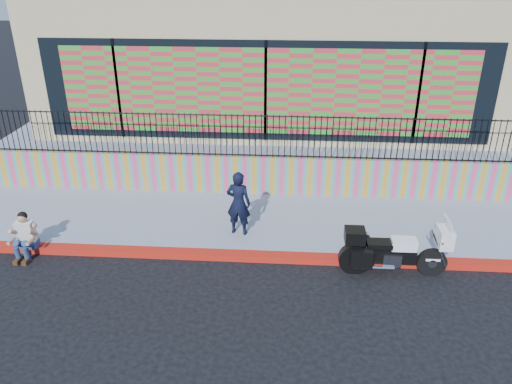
{
  "coord_description": "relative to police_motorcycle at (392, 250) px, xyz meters",
  "views": [
    {
      "loc": [
        0.68,
        -9.62,
        6.27
      ],
      "look_at": [
        -0.07,
        1.2,
        1.13
      ],
      "focal_mm": 35.0,
      "sensor_mm": 36.0,
      "label": 1
    }
  ],
  "objects": [
    {
      "name": "mural_wall",
      "position": [
        -2.97,
        3.6,
        0.11
      ],
      "size": [
        16.0,
        0.2,
        1.1
      ],
      "primitive_type": "cube",
      "color": "#F03F79",
      "rests_on": "sidewalk"
    },
    {
      "name": "police_officer",
      "position": [
        -3.43,
        1.27,
        0.36
      ],
      "size": [
        0.65,
        0.48,
        1.61
      ],
      "primitive_type": "imported",
      "rotation": [
        0.0,
        0.0,
        2.97
      ],
      "color": "black",
      "rests_on": "sidewalk"
    },
    {
      "name": "ground",
      "position": [
        -2.97,
        0.35,
        -0.59
      ],
      "size": [
        90.0,
        90.0,
        0.0
      ],
      "primitive_type": "plane",
      "color": "black",
      "rests_on": "ground"
    },
    {
      "name": "storefront_building",
      "position": [
        -2.97,
        8.48,
        2.66
      ],
      "size": [
        14.0,
        8.06,
        4.0
      ],
      "color": "#C4B383",
      "rests_on": "elevated_platform"
    },
    {
      "name": "red_curb",
      "position": [
        -2.97,
        0.35,
        -0.52
      ],
      "size": [
        16.0,
        0.3,
        0.15
      ],
      "primitive_type": "cube",
      "color": "red",
      "rests_on": "ground"
    },
    {
      "name": "police_motorcycle",
      "position": [
        0.0,
        0.0,
        0.0
      ],
      "size": [
        2.28,
        0.75,
        1.42
      ],
      "color": "black",
      "rests_on": "ground"
    },
    {
      "name": "seated_man",
      "position": [
        -8.21,
        0.09,
        -0.14
      ],
      "size": [
        0.54,
        0.71,
        1.06
      ],
      "color": "navy",
      "rests_on": "ground"
    },
    {
      "name": "metal_fence",
      "position": [
        -2.97,
        3.6,
        1.26
      ],
      "size": [
        15.8,
        0.04,
        1.2
      ],
      "primitive_type": null,
      "color": "black",
      "rests_on": "mural_wall"
    },
    {
      "name": "elevated_platform",
      "position": [
        -2.97,
        8.7,
        0.03
      ],
      "size": [
        16.0,
        10.0,
        1.25
      ],
      "primitive_type": "cube",
      "color": "#8D97AA",
      "rests_on": "ground"
    },
    {
      "name": "sidewalk",
      "position": [
        -2.97,
        2.0,
        -0.52
      ],
      "size": [
        16.0,
        3.0,
        0.15
      ],
      "primitive_type": "cube",
      "color": "#8D97AA",
      "rests_on": "ground"
    }
  ]
}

